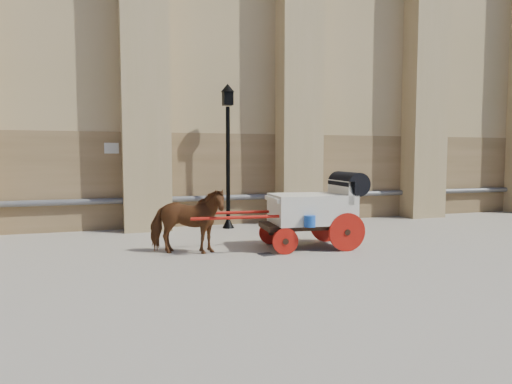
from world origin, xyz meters
name	(u,v)px	position (x,y,z in m)	size (l,w,h in m)	color
ground	(204,251)	(0.00, 0.00, 0.00)	(90.00, 90.00, 0.00)	gray
horse	(187,221)	(-0.42, -0.17, 0.76)	(0.82, 1.80, 1.52)	brown
carriage	(317,207)	(2.78, -0.39, 1.01)	(4.34, 1.58, 1.87)	black
street_lamp	(228,152)	(1.45, 3.23, 2.40)	(0.42, 0.42, 4.49)	black
drain_grate_near	(267,254)	(1.30, -0.83, 0.01)	(0.32, 0.32, 0.01)	black
drain_grate_far	(350,244)	(3.79, -0.27, 0.01)	(0.32, 0.32, 0.01)	black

